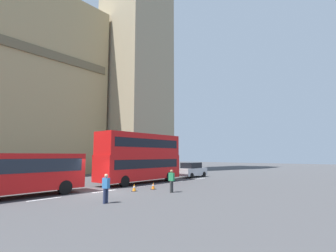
# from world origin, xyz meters

# --- Properties ---
(ground_plane) EXTENTS (160.00, 160.00, 0.00)m
(ground_plane) POSITION_xyz_m (0.00, 0.00, 0.00)
(ground_plane) COLOR #424244
(lane_centre_marking) EXTENTS (34.40, 0.16, 0.01)m
(lane_centre_marking) POSITION_xyz_m (-1.69, 0.00, 0.00)
(lane_centre_marking) COLOR silver
(lane_centre_marking) RESTS_ON ground_plane
(double_decker_bus) EXTENTS (9.66, 2.54, 4.90)m
(double_decker_bus) POSITION_xyz_m (6.49, 2.00, 2.71)
(double_decker_bus) COLOR red
(double_decker_bus) RESTS_ON ground_plane
(sedan_lead) EXTENTS (4.40, 1.86, 1.85)m
(sedan_lead) POSITION_xyz_m (15.62, 1.93, 0.91)
(sedan_lead) COLOR #B7B7BC
(sedan_lead) RESTS_ON ground_plane
(traffic_cone_west) EXTENTS (0.36, 0.36, 0.58)m
(traffic_cone_west) POSITION_xyz_m (2.11, -1.76, 0.28)
(traffic_cone_west) COLOR black
(traffic_cone_west) RESTS_ON ground_plane
(traffic_cone_middle) EXTENTS (0.36, 0.36, 0.58)m
(traffic_cone_middle) POSITION_xyz_m (3.89, -2.12, 0.28)
(traffic_cone_middle) COLOR black
(traffic_cone_middle) RESTS_ON ground_plane
(pedestrian_near_cones) EXTENTS (0.36, 0.43, 1.69)m
(pedestrian_near_cones) POSITION_xyz_m (-2.43, -4.16, 0.91)
(pedestrian_near_cones) COLOR #262D4C
(pedestrian_near_cones) RESTS_ON ground_plane
(pedestrian_by_kerb) EXTENTS (0.36, 0.43, 1.69)m
(pedestrian_by_kerb) POSITION_xyz_m (3.43, -4.41, 0.91)
(pedestrian_by_kerb) COLOR #333333
(pedestrian_by_kerb) RESTS_ON ground_plane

